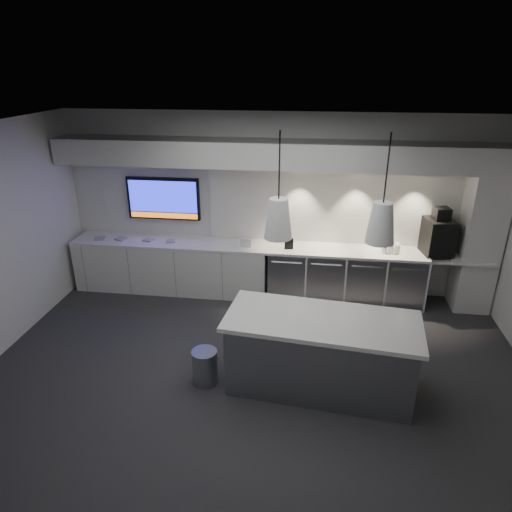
# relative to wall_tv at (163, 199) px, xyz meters

# --- Properties ---
(floor) EXTENTS (7.00, 7.00, 0.00)m
(floor) POSITION_rel_wall_tv_xyz_m (1.90, -2.45, -1.56)
(floor) COLOR #29292B
(floor) RESTS_ON ground
(ceiling) EXTENTS (7.00, 7.00, 0.00)m
(ceiling) POSITION_rel_wall_tv_xyz_m (1.90, -2.45, 1.44)
(ceiling) COLOR black
(ceiling) RESTS_ON wall_back
(wall_back) EXTENTS (7.00, 0.00, 7.00)m
(wall_back) POSITION_rel_wall_tv_xyz_m (1.90, 0.05, -0.06)
(wall_back) COLOR silver
(wall_back) RESTS_ON floor
(wall_front) EXTENTS (7.00, 0.00, 7.00)m
(wall_front) POSITION_rel_wall_tv_xyz_m (1.90, -4.95, -0.06)
(wall_front) COLOR silver
(wall_front) RESTS_ON floor
(back_counter) EXTENTS (6.80, 0.65, 0.04)m
(back_counter) POSITION_rel_wall_tv_xyz_m (1.90, -0.27, -0.68)
(back_counter) COLOR silver
(back_counter) RESTS_ON left_base_cabinets
(left_base_cabinets) EXTENTS (3.30, 0.63, 0.86)m
(left_base_cabinets) POSITION_rel_wall_tv_xyz_m (0.15, -0.27, -1.13)
(left_base_cabinets) COLOR silver
(left_base_cabinets) RESTS_ON floor
(fridge_unit_a) EXTENTS (0.60, 0.61, 0.85)m
(fridge_unit_a) POSITION_rel_wall_tv_xyz_m (2.15, -0.27, -1.13)
(fridge_unit_a) COLOR #919399
(fridge_unit_a) RESTS_ON floor
(fridge_unit_b) EXTENTS (0.60, 0.61, 0.85)m
(fridge_unit_b) POSITION_rel_wall_tv_xyz_m (2.78, -0.27, -1.13)
(fridge_unit_b) COLOR #919399
(fridge_unit_b) RESTS_ON floor
(fridge_unit_c) EXTENTS (0.60, 0.61, 0.85)m
(fridge_unit_c) POSITION_rel_wall_tv_xyz_m (3.41, -0.27, -1.13)
(fridge_unit_c) COLOR #919399
(fridge_unit_c) RESTS_ON floor
(fridge_unit_d) EXTENTS (0.60, 0.61, 0.85)m
(fridge_unit_d) POSITION_rel_wall_tv_xyz_m (4.04, -0.27, -1.13)
(fridge_unit_d) COLOR #919399
(fridge_unit_d) RESTS_ON floor
(backsplash) EXTENTS (4.60, 0.03, 1.30)m
(backsplash) POSITION_rel_wall_tv_xyz_m (3.10, 0.03, -0.01)
(backsplash) COLOR silver
(backsplash) RESTS_ON wall_back
(soffit) EXTENTS (6.90, 0.60, 0.40)m
(soffit) POSITION_rel_wall_tv_xyz_m (1.90, -0.25, 0.84)
(soffit) COLOR silver
(soffit) RESTS_ON wall_back
(column) EXTENTS (0.55, 0.55, 2.60)m
(column) POSITION_rel_wall_tv_xyz_m (5.10, -0.25, -0.26)
(column) COLOR silver
(column) RESTS_ON floor
(wall_tv) EXTENTS (1.25, 0.07, 0.72)m
(wall_tv) POSITION_rel_wall_tv_xyz_m (0.00, 0.00, 0.00)
(wall_tv) COLOR black
(wall_tv) RESTS_ON wall_back
(island) EXTENTS (2.34, 1.20, 0.95)m
(island) POSITION_rel_wall_tv_xyz_m (2.70, -2.60, -1.08)
(island) COLOR #919399
(island) RESTS_ON floor
(bin) EXTENTS (0.36, 0.36, 0.44)m
(bin) POSITION_rel_wall_tv_xyz_m (1.31, -2.69, -1.34)
(bin) COLOR #919399
(bin) RESTS_ON floor
(coffee_machine) EXTENTS (0.48, 0.64, 0.75)m
(coffee_machine) POSITION_rel_wall_tv_xyz_m (4.48, -0.25, -0.35)
(coffee_machine) COLOR black
(coffee_machine) RESTS_ON back_counter
(sign_black) EXTENTS (0.14, 0.04, 0.18)m
(sign_black) POSITION_rel_wall_tv_xyz_m (2.17, -0.36, -0.57)
(sign_black) COLOR black
(sign_black) RESTS_ON back_counter
(sign_white) EXTENTS (0.18, 0.03, 0.14)m
(sign_white) POSITION_rel_wall_tv_xyz_m (1.46, -0.38, -0.59)
(sign_white) COLOR silver
(sign_white) RESTS_ON back_counter
(cup_cluster) EXTENTS (0.27, 0.17, 0.15)m
(cup_cluster) POSITION_rel_wall_tv_xyz_m (3.78, -0.30, -0.59)
(cup_cluster) COLOR silver
(cup_cluster) RESTS_ON back_counter
(tray_a) EXTENTS (0.19, 0.19, 0.02)m
(tray_a) POSITION_rel_wall_tv_xyz_m (-1.07, -0.34, -0.65)
(tray_a) COLOR #949494
(tray_a) RESTS_ON back_counter
(tray_b) EXTENTS (0.20, 0.20, 0.02)m
(tray_b) POSITION_rel_wall_tv_xyz_m (-0.70, -0.31, -0.65)
(tray_b) COLOR #949494
(tray_b) RESTS_ON back_counter
(tray_c) EXTENTS (0.19, 0.19, 0.02)m
(tray_c) POSITION_rel_wall_tv_xyz_m (-0.22, -0.29, -0.65)
(tray_c) COLOR #949494
(tray_c) RESTS_ON back_counter
(tray_d) EXTENTS (0.20, 0.20, 0.02)m
(tray_d) POSITION_rel_wall_tv_xyz_m (0.17, -0.30, -0.65)
(tray_d) COLOR #949494
(tray_d) RESTS_ON back_counter
(pendant_left) EXTENTS (0.31, 0.31, 1.14)m
(pendant_left) POSITION_rel_wall_tv_xyz_m (2.17, -2.60, 0.59)
(pendant_left) COLOR silver
(pendant_left) RESTS_ON ceiling
(pendant_right) EXTENTS (0.31, 0.31, 1.14)m
(pendant_right) POSITION_rel_wall_tv_xyz_m (3.24, -2.60, 0.59)
(pendant_right) COLOR silver
(pendant_right) RESTS_ON ceiling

